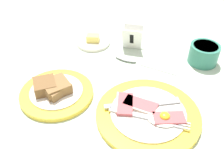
% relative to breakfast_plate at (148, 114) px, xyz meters
% --- Properties ---
extents(ground_plane, '(3.00, 3.00, 0.00)m').
position_rel_breakfast_plate_xyz_m(ground_plane, '(-0.06, 0.01, -0.01)').
color(ground_plane, '#B7CCB7').
extents(breakfast_plate, '(0.25, 0.25, 0.03)m').
position_rel_breakfast_plate_xyz_m(breakfast_plate, '(0.00, 0.00, 0.00)').
color(breakfast_plate, yellow).
rests_on(breakfast_plate, ground_plane).
extents(bread_plate, '(0.19, 0.19, 0.04)m').
position_rel_breakfast_plate_xyz_m(bread_plate, '(-0.24, 0.00, 0.01)').
color(bread_plate, yellow).
rests_on(bread_plate, ground_plane).
extents(sugar_cup, '(0.09, 0.09, 0.06)m').
position_rel_breakfast_plate_xyz_m(sugar_cup, '(0.12, 0.26, 0.02)').
color(sugar_cup, '#337F6B').
rests_on(sugar_cup, ground_plane).
extents(butter_dish, '(0.11, 0.11, 0.03)m').
position_rel_breakfast_plate_xyz_m(butter_dish, '(-0.23, 0.27, -0.00)').
color(butter_dish, silver).
rests_on(butter_dish, ground_plane).
extents(number_card, '(0.06, 0.05, 0.07)m').
position_rel_breakfast_plate_xyz_m(number_card, '(-0.10, 0.28, 0.03)').
color(number_card, white).
rests_on(number_card, ground_plane).
extents(teaspoon_by_saucer, '(0.19, 0.05, 0.01)m').
position_rel_breakfast_plate_xyz_m(teaspoon_by_saucer, '(-0.08, 0.20, -0.00)').
color(teaspoon_by_saucer, silver).
rests_on(teaspoon_by_saucer, ground_plane).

